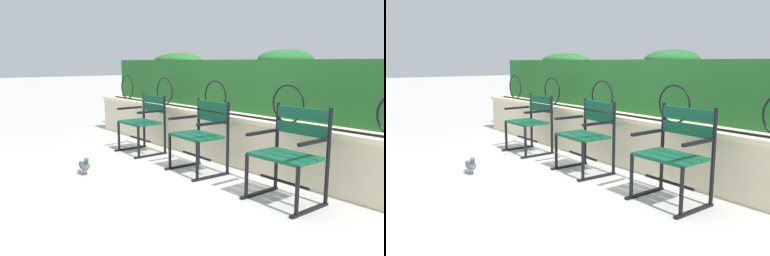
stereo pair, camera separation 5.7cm
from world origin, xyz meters
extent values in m
plane|color=#B7B5AF|center=(0.00, 0.00, 0.00)|extent=(60.00, 60.00, 0.00)
cube|color=beige|center=(0.00, 0.86, 0.29)|extent=(6.90, 0.35, 0.58)
cube|color=beige|center=(0.00, 0.86, 0.61)|extent=(6.90, 0.41, 0.05)
cylinder|color=black|center=(0.00, 0.79, 0.65)|extent=(6.37, 0.02, 0.02)
torus|color=black|center=(-2.72, 0.79, 0.84)|extent=(0.42, 0.02, 0.42)
torus|color=black|center=(-1.55, 0.79, 0.84)|extent=(0.42, 0.02, 0.42)
torus|color=black|center=(-0.38, 0.79, 0.84)|extent=(0.42, 0.02, 0.42)
torus|color=black|center=(0.78, 0.79, 0.84)|extent=(0.42, 0.02, 0.42)
cube|color=#236028|center=(0.00, 1.37, 0.98)|extent=(6.76, 0.66, 0.68)
ellipsoid|color=#256227|center=(-2.02, 1.37, 1.32)|extent=(1.08, 0.60, 0.22)
ellipsoid|color=#1E5426|center=(0.26, 1.37, 1.32)|extent=(0.74, 0.60, 0.25)
cube|color=#0F4C33|center=(-1.33, 0.07, 0.44)|extent=(0.56, 0.13, 0.03)
cube|color=#0F4C33|center=(-1.34, 0.21, 0.44)|extent=(0.56, 0.13, 0.03)
cube|color=#0F4C33|center=(-1.34, 0.34, 0.44)|extent=(0.56, 0.13, 0.03)
cube|color=#0F4C33|center=(-1.34, 0.45, 0.75)|extent=(0.56, 0.03, 0.11)
cube|color=#0F4C33|center=(-1.34, 0.45, 0.63)|extent=(0.56, 0.03, 0.11)
cylinder|color=black|center=(-1.06, 0.45, 0.41)|extent=(0.04, 0.04, 0.82)
cylinder|color=black|center=(-1.06, 0.02, 0.22)|extent=(0.04, 0.04, 0.44)
cube|color=black|center=(-1.06, 0.21, 0.01)|extent=(0.04, 0.52, 0.02)
cube|color=black|center=(-1.06, 0.21, 0.62)|extent=(0.04, 0.40, 0.03)
cylinder|color=black|center=(-1.61, 0.45, 0.41)|extent=(0.04, 0.04, 0.82)
cylinder|color=black|center=(-1.61, 0.02, 0.22)|extent=(0.04, 0.04, 0.44)
cube|color=black|center=(-1.61, 0.21, 0.01)|extent=(0.04, 0.52, 0.02)
cube|color=black|center=(-1.61, 0.21, 0.62)|extent=(0.04, 0.40, 0.03)
cylinder|color=black|center=(-1.34, 0.21, 0.20)|extent=(0.53, 0.03, 0.03)
cube|color=#0F4C33|center=(-0.06, 0.07, 0.44)|extent=(0.57, 0.15, 0.03)
cube|color=#0F4C33|center=(-0.06, 0.21, 0.44)|extent=(0.57, 0.15, 0.03)
cube|color=#0F4C33|center=(-0.05, 0.34, 0.44)|extent=(0.57, 0.15, 0.03)
cube|color=#0F4C33|center=(-0.04, 0.45, 0.77)|extent=(0.56, 0.06, 0.11)
cube|color=#0F4C33|center=(-0.04, 0.45, 0.64)|extent=(0.56, 0.06, 0.11)
cylinder|color=black|center=(0.24, 0.43, 0.42)|extent=(0.04, 0.04, 0.84)
cylinder|color=black|center=(0.21, 0.00, 0.22)|extent=(0.04, 0.04, 0.44)
cube|color=black|center=(0.22, 0.19, 0.01)|extent=(0.07, 0.52, 0.02)
cube|color=black|center=(0.22, 0.19, 0.62)|extent=(0.06, 0.40, 0.03)
cylinder|color=black|center=(-0.33, 0.46, 0.42)|extent=(0.04, 0.04, 0.84)
cylinder|color=black|center=(-0.35, 0.03, 0.22)|extent=(0.04, 0.04, 0.44)
cube|color=black|center=(-0.34, 0.22, 0.01)|extent=(0.07, 0.52, 0.02)
cube|color=black|center=(-0.34, 0.22, 0.62)|extent=(0.06, 0.40, 0.03)
cylinder|color=black|center=(-0.06, 0.21, 0.20)|extent=(0.54, 0.06, 0.03)
cube|color=#0F4C33|center=(1.22, 0.07, 0.44)|extent=(0.58, 0.13, 0.03)
cube|color=#0F4C33|center=(1.22, 0.21, 0.44)|extent=(0.58, 0.13, 0.03)
cube|color=#0F4C33|center=(1.22, 0.35, 0.44)|extent=(0.58, 0.13, 0.03)
cube|color=#0F4C33|center=(1.22, 0.45, 0.81)|extent=(0.58, 0.03, 0.11)
cube|color=#0F4C33|center=(1.22, 0.45, 0.67)|extent=(0.58, 0.03, 0.11)
cylinder|color=black|center=(1.51, 0.45, 0.45)|extent=(0.04, 0.04, 0.89)
cylinder|color=black|center=(1.51, 0.02, 0.22)|extent=(0.04, 0.04, 0.44)
cube|color=black|center=(1.51, 0.21, 0.01)|extent=(0.04, 0.52, 0.02)
cube|color=black|center=(1.51, 0.21, 0.62)|extent=(0.04, 0.40, 0.03)
cylinder|color=black|center=(0.93, 0.45, 0.45)|extent=(0.04, 0.04, 0.89)
cylinder|color=black|center=(0.93, 0.02, 0.22)|extent=(0.04, 0.04, 0.44)
cube|color=black|center=(0.93, 0.21, 0.01)|extent=(0.04, 0.52, 0.02)
cube|color=black|center=(0.93, 0.21, 0.62)|extent=(0.04, 0.40, 0.03)
cylinder|color=black|center=(1.22, 0.21, 0.20)|extent=(0.55, 0.03, 0.03)
ellipsoid|color=#5B5B66|center=(-0.77, -0.87, 0.11)|extent=(0.20, 0.13, 0.11)
cylinder|color=#2D6B56|center=(-0.71, -0.88, 0.14)|extent=(0.07, 0.05, 0.06)
sphere|color=#494951|center=(-0.69, -0.88, 0.20)|extent=(0.06, 0.06, 0.06)
cone|color=black|center=(-0.65, -0.89, 0.19)|extent=(0.02, 0.02, 0.01)
cone|color=#404047|center=(-0.89, -0.86, 0.10)|extent=(0.09, 0.07, 0.06)
ellipsoid|color=#4E4E56|center=(-0.78, -0.83, 0.11)|extent=(0.14, 0.04, 0.07)
ellipsoid|color=#4E4E56|center=(-0.79, -0.91, 0.11)|extent=(0.14, 0.04, 0.07)
cylinder|color=#C6515B|center=(-0.76, -0.85, 0.03)|extent=(0.01, 0.01, 0.05)
cylinder|color=#C6515B|center=(-0.79, -0.89, 0.03)|extent=(0.01, 0.01, 0.05)
camera|label=1|loc=(3.39, -2.59, 1.29)|focal=36.34mm
camera|label=2|loc=(3.43, -2.55, 1.29)|focal=36.34mm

